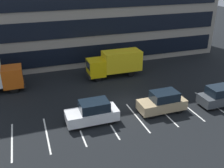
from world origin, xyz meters
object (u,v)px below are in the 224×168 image
suv_white (93,113)px  suv_tan (163,102)px  box_truck_yellow_all (115,63)px  suv_charcoal (220,96)px

suv_white → suv_tan: size_ratio=1.01×
suv_tan → suv_white: bearing=177.3°
box_truck_yellow_all → suv_tan: bearing=-82.8°
suv_white → suv_tan: suv_white is taller
suv_charcoal → suv_tan: 6.29m
suv_white → suv_tan: (6.94, -0.32, -0.01)m
box_truck_yellow_all → suv_tan: size_ratio=1.52×
suv_charcoal → suv_tan: size_ratio=0.98×
suv_charcoal → suv_tan: suv_tan is taller
box_truck_yellow_all → suv_charcoal: bearing=-55.2°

